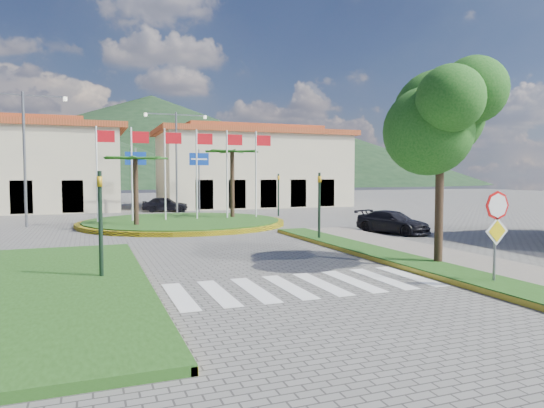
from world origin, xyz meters
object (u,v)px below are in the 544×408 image
object	(u,v)px
car_dark_b	(264,201)
roundabout_island	(183,222)
stop_sign	(496,222)
white_van	(10,205)
deciduous_tree	(441,112)
car_dark_a	(165,204)
car_side_right	(393,222)

from	to	relation	value
car_dark_b	roundabout_island	bearing A→B (deg)	160.88
stop_sign	white_van	size ratio (longest dim) A/B	0.55
deciduous_tree	car_dark_b	world-z (taller)	deciduous_tree
roundabout_island	car_dark_b	distance (m)	17.80
white_van	car_dark_a	world-z (taller)	white_van
white_van	car_side_right	distance (m)	30.76
car_dark_a	car_dark_b	size ratio (longest dim) A/B	1.03
car_side_right	car_dark_a	bearing A→B (deg)	93.23
roundabout_island	car_dark_a	xyz separation A→B (m)	(0.56, 11.27, 0.47)
car_dark_b	car_dark_a	bearing A→B (deg)	124.28
stop_sign	car_dark_b	distance (m)	34.85
stop_sign	deciduous_tree	distance (m)	4.59
roundabout_island	deciduous_tree	size ratio (longest dim) A/B	1.87
car_dark_a	stop_sign	bearing A→B (deg)	-156.41
deciduous_tree	white_van	bearing A→B (deg)	118.69
deciduous_tree	car_dark_a	bearing A→B (deg)	99.90
stop_sign	white_van	world-z (taller)	stop_sign
roundabout_island	car_side_right	world-z (taller)	roundabout_island
white_van	car_dark_b	size ratio (longest dim) A/B	1.33
deciduous_tree	car_dark_a	size ratio (longest dim) A/B	1.80
roundabout_island	white_van	distance (m)	18.05
roundabout_island	stop_sign	bearing A→B (deg)	-76.27
car_dark_b	white_van	bearing A→B (deg)	108.21
roundabout_island	car_side_right	bearing A→B (deg)	-41.59
car_dark_a	car_side_right	xyz separation A→B (m)	(9.02, -19.78, -0.05)
deciduous_tree	car_dark_a	xyz separation A→B (m)	(-4.93, 28.27, -4.53)
roundabout_island	deciduous_tree	world-z (taller)	deciduous_tree
roundabout_island	stop_sign	world-z (taller)	roundabout_island
white_van	car_dark_b	xyz separation A→B (m)	(21.98, 0.39, -0.07)
car_dark_b	car_side_right	xyz separation A→B (m)	(-0.95, -22.84, -0.01)
deciduous_tree	car_dark_b	xyz separation A→B (m)	(5.04, 31.33, -4.57)
car_dark_b	car_side_right	distance (m)	22.86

